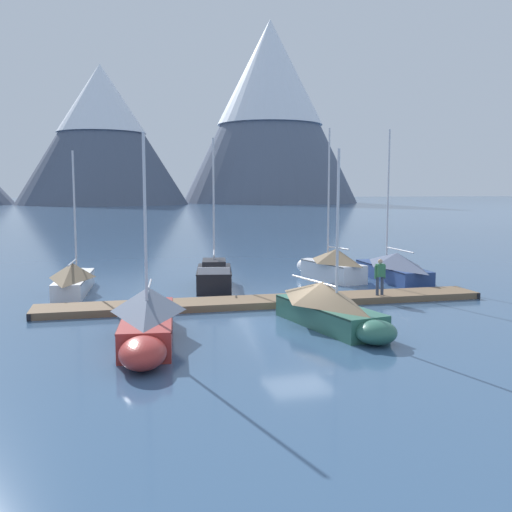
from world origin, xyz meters
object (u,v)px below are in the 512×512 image
Objects in this scene: sailboat_mid_dock_port at (214,275)px; sailboat_second_berth at (148,318)px; sailboat_far_berth at (330,265)px; person_on_dock at (380,275)px; sailboat_outer_slip at (392,267)px; sailboat_nearest_berth at (74,277)px; sailboat_mid_dock_starboard at (330,307)px.

sailboat_second_berth is at bearing -112.98° from sailboat_mid_dock_port.
person_on_dock is (-0.43, -6.91, 0.40)m from sailboat_far_berth.
sailboat_far_berth is 5.11× the size of person_on_dock.
sailboat_mid_dock_port reaches higher than sailboat_second_berth.
person_on_dock is at bearing -123.36° from sailboat_outer_slip.
sailboat_nearest_berth is 4.23× the size of person_on_dock.
sailboat_mid_dock_port reaches higher than sailboat_mid_dock_starboard.
sailboat_second_berth is 11.99m from person_on_dock.
sailboat_nearest_berth is 0.83× the size of sailboat_far_berth.
sailboat_nearest_berth is at bearing 131.43° from sailboat_mid_dock_starboard.
sailboat_mid_dock_port is 9.05m from person_on_dock.
sailboat_nearest_berth is 1.08× the size of sailboat_mid_dock_starboard.
sailboat_second_berth is at bearing -145.55° from sailboat_outer_slip.
sailboat_mid_dock_port is 0.91× the size of sailboat_outer_slip.
sailboat_far_berth reaches higher than sailboat_second_berth.
sailboat_far_berth is (4.69, 11.09, 0.07)m from sailboat_mid_dock_starboard.
sailboat_second_berth is 6.85m from sailboat_mid_dock_starboard.
sailboat_far_berth is (11.53, 11.43, 0.03)m from sailboat_second_berth.
sailboat_mid_dock_port is at bearing 67.02° from sailboat_second_berth.
sailboat_mid_dock_port reaches higher than person_on_dock.
sailboat_far_berth reaches higher than person_on_dock.
sailboat_nearest_berth is at bearing 177.08° from sailboat_outer_slip.
sailboat_mid_dock_starboard is 3.94× the size of person_on_dock.
sailboat_mid_dock_starboard is at bearing -48.57° from sailboat_nearest_berth.
person_on_dock is at bearing 44.54° from sailboat_mid_dock_starboard.
person_on_dock is at bearing 22.20° from sailboat_second_berth.
person_on_dock is (13.70, -6.51, 0.51)m from sailboat_nearest_berth.
sailboat_nearest_berth is 0.83× the size of sailboat_outer_slip.
sailboat_outer_slip is at bearing -21.43° from sailboat_far_berth.
sailboat_outer_slip is at bearing -2.92° from sailboat_nearest_berth.
sailboat_outer_slip reaches higher than sailboat_nearest_berth.
sailboat_far_berth is at bearing 44.76° from sailboat_second_berth.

